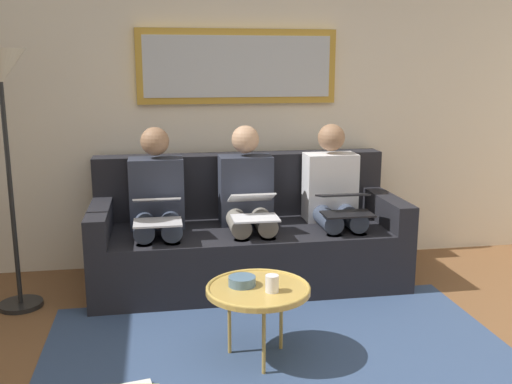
{
  "coord_description": "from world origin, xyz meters",
  "views": [
    {
      "loc": [
        0.63,
        1.95,
        1.56
      ],
      "look_at": [
        0.0,
        -1.7,
        0.75
      ],
      "focal_mm": 40.76,
      "sensor_mm": 36.0,
      "label": 1
    }
  ],
  "objects_px": {
    "person_middle": "(248,201)",
    "coffee_table": "(258,290)",
    "person_left": "(334,198)",
    "laptop_black": "(345,203)",
    "couch": "(246,238)",
    "laptop_silver": "(157,210)",
    "standing_lamp": "(2,97)",
    "person_right": "(157,205)",
    "bowl": "(242,281)",
    "laptop_white": "(253,206)",
    "framed_mirror": "(238,67)",
    "cup": "(272,284)"
  },
  "relations": [
    {
      "from": "person_middle",
      "to": "coffee_table",
      "type": "bearing_deg",
      "value": 83.7
    },
    {
      "from": "person_left",
      "to": "laptop_black",
      "type": "bearing_deg",
      "value": 90.0
    },
    {
      "from": "couch",
      "to": "laptop_silver",
      "type": "xyz_separation_m",
      "value": [
        0.64,
        0.31,
        0.32
      ]
    },
    {
      "from": "person_middle",
      "to": "standing_lamp",
      "type": "distance_m",
      "value": 1.74
    },
    {
      "from": "coffee_table",
      "to": "person_right",
      "type": "xyz_separation_m",
      "value": [
        0.51,
        -1.15,
        0.21
      ]
    },
    {
      "from": "bowl",
      "to": "laptop_black",
      "type": "bearing_deg",
      "value": -134.81
    },
    {
      "from": "laptop_black",
      "to": "standing_lamp",
      "type": "bearing_deg",
      "value": -1.4
    },
    {
      "from": "couch",
      "to": "laptop_black",
      "type": "xyz_separation_m",
      "value": [
        -0.64,
        0.32,
        0.31
      ]
    },
    {
      "from": "couch",
      "to": "person_middle",
      "type": "relative_size",
      "value": 1.93
    },
    {
      "from": "person_middle",
      "to": "laptop_white",
      "type": "bearing_deg",
      "value": 90.0
    },
    {
      "from": "framed_mirror",
      "to": "bowl",
      "type": "distance_m",
      "value": 1.93
    },
    {
      "from": "coffee_table",
      "to": "laptop_silver",
      "type": "bearing_deg",
      "value": -60.6
    },
    {
      "from": "cup",
      "to": "person_middle",
      "type": "height_order",
      "value": "person_middle"
    },
    {
      "from": "couch",
      "to": "standing_lamp",
      "type": "relative_size",
      "value": 1.33
    },
    {
      "from": "couch",
      "to": "bowl",
      "type": "xyz_separation_m",
      "value": [
        0.21,
        1.17,
        0.12
      ]
    },
    {
      "from": "framed_mirror",
      "to": "standing_lamp",
      "type": "height_order",
      "value": "framed_mirror"
    },
    {
      "from": "cup",
      "to": "bowl",
      "type": "xyz_separation_m",
      "value": [
        0.14,
        -0.11,
        -0.02
      ]
    },
    {
      "from": "laptop_black",
      "to": "laptop_silver",
      "type": "bearing_deg",
      "value": -0.64
    },
    {
      "from": "couch",
      "to": "standing_lamp",
      "type": "xyz_separation_m",
      "value": [
        1.55,
        0.27,
        1.06
      ]
    },
    {
      "from": "cup",
      "to": "standing_lamp",
      "type": "xyz_separation_m",
      "value": [
        1.48,
        -1.02,
        0.92
      ]
    },
    {
      "from": "laptop_white",
      "to": "coffee_table",
      "type": "bearing_deg",
      "value": 82.1
    },
    {
      "from": "bowl",
      "to": "person_middle",
      "type": "relative_size",
      "value": 0.13
    },
    {
      "from": "bowl",
      "to": "person_middle",
      "type": "height_order",
      "value": "person_middle"
    },
    {
      "from": "bowl",
      "to": "person_left",
      "type": "relative_size",
      "value": 0.13
    },
    {
      "from": "coffee_table",
      "to": "cup",
      "type": "relative_size",
      "value": 6.18
    },
    {
      "from": "laptop_black",
      "to": "person_middle",
      "type": "distance_m",
      "value": 0.69
    },
    {
      "from": "laptop_black",
      "to": "laptop_white",
      "type": "bearing_deg",
      "value": -1.65
    },
    {
      "from": "coffee_table",
      "to": "bowl",
      "type": "bearing_deg",
      "value": -29.24
    },
    {
      "from": "person_right",
      "to": "framed_mirror",
      "type": "bearing_deg",
      "value": -144.47
    },
    {
      "from": "laptop_white",
      "to": "person_right",
      "type": "relative_size",
      "value": 0.32
    },
    {
      "from": "person_middle",
      "to": "bowl",
      "type": "bearing_deg",
      "value": 79.42
    },
    {
      "from": "framed_mirror",
      "to": "coffee_table",
      "type": "xyz_separation_m",
      "value": [
        0.13,
        1.61,
        -1.16
      ]
    },
    {
      "from": "coffee_table",
      "to": "laptop_black",
      "type": "height_order",
      "value": "laptop_black"
    },
    {
      "from": "laptop_black",
      "to": "standing_lamp",
      "type": "relative_size",
      "value": 0.21
    },
    {
      "from": "framed_mirror",
      "to": "couch",
      "type": "bearing_deg",
      "value": 90.0
    },
    {
      "from": "coffee_table",
      "to": "person_left",
      "type": "relative_size",
      "value": 0.49
    },
    {
      "from": "cup",
      "to": "laptop_white",
      "type": "bearing_deg",
      "value": -93.84
    },
    {
      "from": "couch",
      "to": "person_middle",
      "type": "xyz_separation_m",
      "value": [
        0.0,
        0.07,
        0.3
      ]
    },
    {
      "from": "laptop_white",
      "to": "standing_lamp",
      "type": "height_order",
      "value": "standing_lamp"
    },
    {
      "from": "person_left",
      "to": "person_right",
      "type": "distance_m",
      "value": 1.28
    },
    {
      "from": "laptop_black",
      "to": "person_right",
      "type": "xyz_separation_m",
      "value": [
        1.28,
        -0.25,
        -0.02
      ]
    },
    {
      "from": "standing_lamp",
      "to": "bowl",
      "type": "bearing_deg",
      "value": 146.02
    },
    {
      "from": "person_middle",
      "to": "standing_lamp",
      "type": "bearing_deg",
      "value": 7.31
    },
    {
      "from": "framed_mirror",
      "to": "laptop_white",
      "type": "relative_size",
      "value": 4.17
    },
    {
      "from": "laptop_white",
      "to": "person_left",
      "type": "bearing_deg",
      "value": -159.91
    },
    {
      "from": "laptop_white",
      "to": "framed_mirror",
      "type": "bearing_deg",
      "value": -90.0
    },
    {
      "from": "person_right",
      "to": "person_left",
      "type": "bearing_deg",
      "value": 180.0
    },
    {
      "from": "person_right",
      "to": "coffee_table",
      "type": "bearing_deg",
      "value": 114.07
    },
    {
      "from": "framed_mirror",
      "to": "coffee_table",
      "type": "height_order",
      "value": "framed_mirror"
    },
    {
      "from": "framed_mirror",
      "to": "laptop_white",
      "type": "distance_m",
      "value": 1.15
    }
  ]
}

